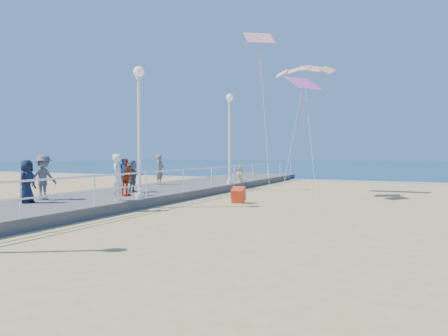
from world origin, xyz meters
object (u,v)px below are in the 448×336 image
at_px(spectator_6, 160,169).
at_px(beach_walker_c, 240,177).
at_px(spectator_2, 44,177).
at_px(lamp_post_mid, 139,118).
at_px(toddler_held, 124,169).
at_px(woman_holding_toddler, 118,177).
at_px(spectator_3, 125,177).
at_px(lamp_post_far, 230,129).
at_px(spectator_5, 132,176).
at_px(box_kite, 238,196).
at_px(spectator_4, 27,181).

height_order(spectator_6, beach_walker_c, spectator_6).
xyz_separation_m(spectator_2, beach_walker_c, (3.05, 12.60, -0.53)).
distance_m(lamp_post_mid, toddler_held, 2.30).
height_order(woman_holding_toddler, spectator_3, woman_holding_toddler).
bearing_deg(beach_walker_c, spectator_2, -57.58).
distance_m(lamp_post_far, spectator_5, 7.67).
bearing_deg(toddler_held, lamp_post_far, -11.72).
height_order(lamp_post_mid, box_kite, lamp_post_mid).
relative_size(lamp_post_far, spectator_2, 3.02).
relative_size(spectator_5, beach_walker_c, 1.01).
bearing_deg(lamp_post_far, spectator_5, -104.57).
xyz_separation_m(lamp_post_far, toddler_held, (0.05, -10.07, -2.03)).
distance_m(spectator_6, box_kite, 7.46).
relative_size(spectator_6, beach_walker_c, 1.17).
height_order(spectator_2, spectator_3, spectator_2).
bearing_deg(toddler_held, spectator_6, 11.95).
relative_size(spectator_5, spectator_6, 0.86).
bearing_deg(lamp_post_mid, spectator_2, -144.92).
distance_m(lamp_post_mid, spectator_3, 2.71).
relative_size(spectator_3, spectator_6, 0.92).
xyz_separation_m(woman_holding_toddler, spectator_5, (-1.72, 3.21, -0.15)).
xyz_separation_m(spectator_6, box_kite, (6.46, -3.61, -0.98)).
relative_size(woman_holding_toddler, box_kite, 2.99).
bearing_deg(woman_holding_toddler, spectator_2, 95.02).
distance_m(spectator_3, beach_walker_c, 10.13).
distance_m(lamp_post_mid, lamp_post_far, 9.00).
distance_m(lamp_post_mid, box_kite, 5.53).
xyz_separation_m(spectator_4, beach_walker_c, (2.76, 13.64, -0.45)).
bearing_deg(lamp_post_mid, spectator_5, 132.64).
height_order(lamp_post_far, spectator_3, lamp_post_far).
bearing_deg(toddler_held, woman_holding_toddler, 123.00).
xyz_separation_m(lamp_post_mid, spectator_5, (-1.82, 1.98, -2.51)).
height_order(lamp_post_mid, lamp_post_far, same).
xyz_separation_m(lamp_post_mid, spectator_4, (-2.72, -3.16, -2.47)).
relative_size(lamp_post_mid, spectator_5, 3.54).
xyz_separation_m(lamp_post_far, spectator_3, (-1.06, -8.58, -2.46)).
bearing_deg(lamp_post_far, spectator_2, -105.16).
xyz_separation_m(spectator_5, beach_walker_c, (1.86, 8.50, -0.41)).
relative_size(lamp_post_mid, spectator_6, 3.03).
bearing_deg(lamp_post_mid, woman_holding_toddler, -94.75).
height_order(spectator_3, beach_walker_c, spectator_3).
distance_m(spectator_5, beach_walker_c, 8.71).
bearing_deg(box_kite, lamp_post_far, 107.98).
height_order(spectator_4, spectator_6, spectator_6).
xyz_separation_m(lamp_post_mid, box_kite, (3.00, 3.22, -3.36)).
xyz_separation_m(lamp_post_mid, lamp_post_far, (0.00, 9.00, 0.00)).
bearing_deg(spectator_2, lamp_post_far, -12.12).
height_order(toddler_held, box_kite, toddler_held).
height_order(spectator_3, box_kite, spectator_3).
distance_m(woman_holding_toddler, spectator_5, 3.64).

